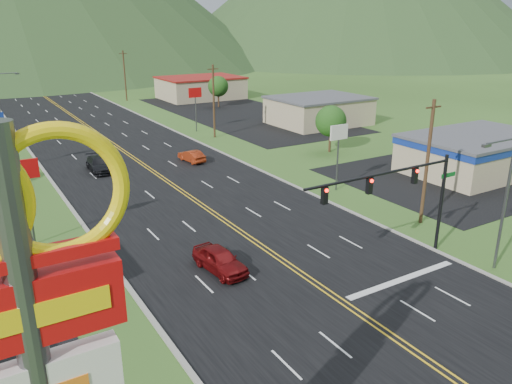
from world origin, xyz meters
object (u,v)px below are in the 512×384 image
traffic_signal (403,188)px  car_red_far (192,156)px  streetlight_west (1,101)px  car_dark_mid (99,165)px  streetlight_east (504,195)px  pylon_sign (35,361)px  car_red_near (220,260)px

traffic_signal → car_red_far: (-1.21, 30.67, -4.65)m
streetlight_west → car_dark_mid: size_ratio=1.70×
traffic_signal → streetlight_east: 6.17m
pylon_sign → car_red_near: size_ratio=3.03×
pylon_sign → streetlight_west: bearing=85.5°
car_red_near → car_dark_mid: bearing=84.8°
traffic_signal → streetlight_east: streetlight_east is taller
traffic_signal → pylon_sign: bearing=-152.9°
pylon_sign → car_red_near: bearing=53.4°
pylon_sign → car_red_far: size_ratio=3.40×
car_dark_mid → streetlight_east: bearing=-63.2°
streetlight_east → car_red_near: (-15.50, 9.05, -4.39)m
pylon_sign → streetlight_west: (5.32, 68.00, -4.12)m
car_dark_mid → car_red_far: 10.35m
pylon_sign → streetlight_east: (28.18, 8.00, -4.12)m
pylon_sign → traffic_signal: (23.48, 12.00, -3.97)m
streetlight_east → car_dark_mid: streetlight_east is taller
streetlight_east → pylon_sign: bearing=-164.2°
pylon_sign → car_red_near: pylon_sign is taller
streetlight_east → car_red_near: streetlight_east is taller
streetlight_east → streetlight_west: 64.21m
pylon_sign → car_red_far: (22.27, 42.66, -8.62)m
car_red_far → car_dark_mid: bearing=-16.2°
pylon_sign → car_dark_mid: (12.06, 44.32, -8.53)m
streetlight_west → car_red_near: (7.36, -50.95, -4.39)m
traffic_signal → car_dark_mid: bearing=109.5°
traffic_signal → car_red_near: size_ratio=2.83×
traffic_signal → streetlight_east: (4.70, -4.00, -0.15)m
traffic_signal → car_dark_mid: (-11.43, 32.32, -4.56)m
pylon_sign → car_dark_mid: size_ratio=2.64×
streetlight_west → car_red_near: size_ratio=1.95×
pylon_sign → traffic_signal: 26.67m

